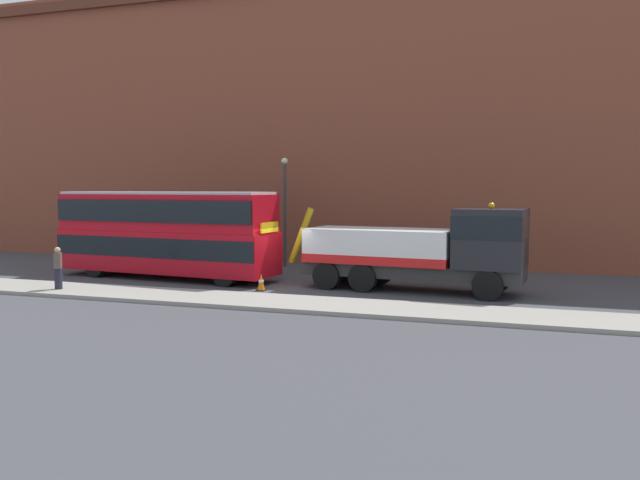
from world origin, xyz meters
name	(u,v)px	position (x,y,z in m)	size (l,w,h in m)	color
ground_plane	(287,286)	(0.00, 0.00, 0.00)	(120.00, 120.00, 0.00)	#424247
near_kerb	(246,301)	(0.00, -4.20, 0.07)	(60.00, 2.80, 0.15)	gray
building_facade	(344,118)	(0.00, 8.60, 8.07)	(60.00, 1.50, 16.00)	brown
recovery_tow_truck	(422,249)	(5.76, 0.39, 1.76)	(10.23, 3.48, 3.67)	#2D2D2D
double_decker_bus	(165,231)	(-6.27, 0.44, 2.23)	(11.19, 3.59, 4.06)	#B70C19
pedestrian_onlooker	(58,269)	(-8.18, -4.54, 0.99)	(0.43, 0.48, 1.71)	#232333
traffic_cone_near_bus	(261,283)	(-0.58, -1.51, 0.34)	(0.36, 0.36, 0.72)	orange
street_lamp	(285,202)	(-2.63, 6.41, 3.47)	(0.36, 0.36, 5.83)	#38383D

